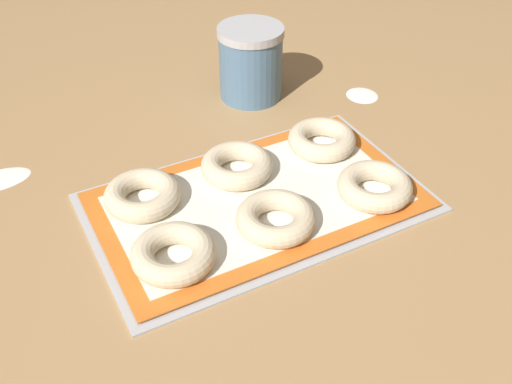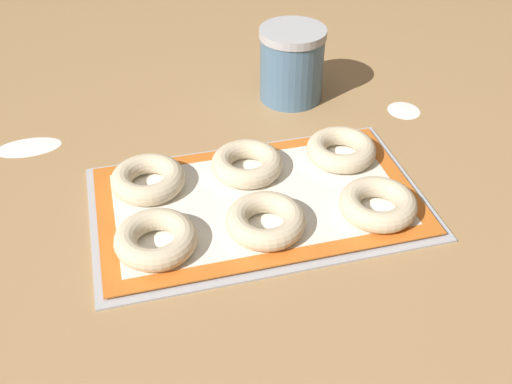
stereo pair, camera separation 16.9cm
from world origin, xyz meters
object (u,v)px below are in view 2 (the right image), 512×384
bagel_front_left (156,239)px  bagel_front_right (378,204)px  bagel_back_right (341,150)px  flour_canister (292,64)px  bagel_back_center (248,163)px  bagel_back_left (148,179)px  baking_tray (256,204)px  bagel_front_center (266,220)px

bagel_front_left → bagel_front_right: bearing=-1.4°
bagel_back_right → flour_canister: 0.25m
bagel_back_center → flour_canister: (0.15, 0.24, 0.05)m
bagel_back_center → bagel_back_right: bearing=-0.5°
bagel_back_left → bagel_back_right: size_ratio=1.00×
bagel_front_right → flour_canister: (-0.02, 0.39, 0.05)m
bagel_back_left → flour_canister: bearing=37.2°
bagel_back_center → bagel_back_right: (0.16, -0.00, 0.00)m
bagel_front_left → bagel_back_right: size_ratio=1.00×
baking_tray → bagel_front_right: 0.19m
baking_tray → flour_canister: 0.36m
bagel_back_right → flour_canister: size_ratio=0.82×
baking_tray → bagel_front_left: (-0.17, -0.07, 0.02)m
bagel_front_left → bagel_front_right: (0.34, -0.01, 0.00)m
baking_tray → bagel_front_right: (0.17, -0.08, 0.02)m
baking_tray → bagel_back_left: bearing=154.5°
bagel_front_left → bagel_back_left: size_ratio=1.00×
bagel_front_center → bagel_back_right: (0.17, 0.14, 0.00)m
bagel_front_right → bagel_back_center: same height
baking_tray → bagel_back_center: (0.01, 0.08, 0.02)m
bagel_front_center → flour_canister: flour_canister is taller
baking_tray → bagel_front_center: 0.07m
bagel_front_left → bagel_back_center: 0.23m
baking_tray → bagel_front_right: bagel_front_right is taller
bagel_front_center → bagel_back_center: bearing=86.0°
baking_tray → bagel_front_center: bagel_front_center is taller
bagel_back_left → bagel_back_right: 0.33m
bagel_back_left → bagel_back_right: (0.33, -0.00, 0.00)m
bagel_front_right → bagel_back_center: (-0.17, 0.15, 0.00)m
bagel_back_center → bagel_back_right: 0.16m
bagel_front_right → bagel_back_center: size_ratio=1.00×
bagel_front_left → bagel_back_right: same height
bagel_front_center → bagel_back_left: 0.21m
bagel_back_right → baking_tray: bearing=-156.2°
baking_tray → bagel_front_right: size_ratio=4.40×
bagel_back_right → bagel_front_center: bearing=-140.4°
bagel_front_right → bagel_front_center: bearing=177.7°
bagel_back_left → bagel_front_right: bearing=-24.5°
baking_tray → bagel_back_right: size_ratio=4.40×
bagel_front_right → bagel_back_left: bearing=155.5°
bagel_front_center → bagel_back_center: 0.15m
bagel_front_right → bagel_back_right: 0.15m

